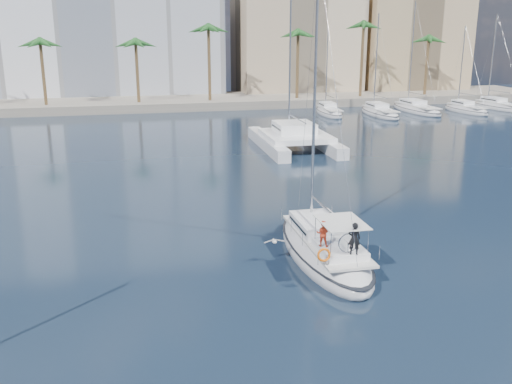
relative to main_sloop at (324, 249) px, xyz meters
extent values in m
plane|color=black|center=(-2.46, 0.48, -0.50)|extent=(160.00, 160.00, 0.00)
cube|color=gray|center=(-2.46, 61.48, 0.10)|extent=(120.00, 14.00, 1.20)
cube|color=white|center=(-14.46, 73.48, 13.50)|extent=(42.00, 16.00, 28.00)
cube|color=beige|center=(19.54, 70.48, 9.50)|extent=(20.00, 14.00, 20.00)
cube|color=tan|center=(39.54, 68.48, 8.50)|extent=(18.00, 12.00, 18.00)
cylinder|color=brown|center=(-2.46, 57.48, 4.75)|extent=(0.44, 0.44, 10.50)
sphere|color=#1F551F|center=(-2.46, 57.48, 10.00)|extent=(3.60, 3.60, 3.60)
cylinder|color=brown|center=(31.54, 57.48, 4.75)|extent=(0.44, 0.44, 10.50)
sphere|color=#1F551F|center=(31.54, 57.48, 10.00)|extent=(3.60, 3.60, 3.60)
ellipsoid|color=silver|center=(0.00, 0.01, -0.18)|extent=(3.41, 10.44, 2.16)
ellipsoid|color=black|center=(0.00, 0.01, 0.13)|extent=(3.45, 10.54, 0.18)
cube|color=silver|center=(0.00, -0.19, 0.64)|extent=(2.43, 7.83, 0.12)
cube|color=white|center=(0.01, 1.01, 1.00)|extent=(2.26, 3.43, 0.60)
cube|color=black|center=(0.01, 1.01, 1.02)|extent=(2.28, 3.02, 0.14)
cylinder|color=#B7BABF|center=(0.02, 2.21, 7.52)|extent=(0.15, 0.15, 13.65)
cylinder|color=#B7BABF|center=(0.00, 0.11, 2.20)|extent=(0.15, 4.21, 0.11)
cube|color=white|center=(-0.02, -2.19, 0.88)|extent=(2.00, 2.62, 0.36)
cube|color=silver|center=(-0.02, -2.29, 2.25)|extent=(2.00, 2.62, 0.04)
torus|color=silver|center=(-0.03, -3.19, 1.55)|extent=(0.96, 0.07, 0.96)
torus|color=#DF5D0B|center=(-1.31, -3.58, 1.25)|extent=(0.63, 0.20, 0.64)
imported|color=black|center=(0.18, -3.38, 1.82)|extent=(0.64, 0.51, 1.52)
imported|color=#B9351C|center=(-0.85, -2.08, 1.68)|extent=(0.75, 0.69, 1.25)
cube|color=silver|center=(3.88, 27.42, 0.05)|extent=(1.40, 13.15, 1.10)
cube|color=silver|center=(9.25, 27.34, 0.05)|extent=(1.40, 13.15, 1.10)
cube|color=white|center=(6.55, 26.72, 0.80)|extent=(6.08, 7.31, 0.50)
cube|color=white|center=(6.56, 27.38, 1.50)|extent=(3.67, 3.99, 1.00)
cube|color=black|center=(6.56, 27.38, 1.55)|extent=(3.68, 3.47, 0.18)
cylinder|color=#B7BABF|center=(6.59, 29.35, 9.76)|extent=(0.18, 0.18, 17.51)
ellipsoid|color=silver|center=(-2.61, 0.05, 0.64)|extent=(0.22, 0.42, 0.20)
sphere|color=silver|center=(-2.61, 0.25, 0.66)|extent=(0.11, 0.11, 0.11)
cube|color=gray|center=(-2.91, 0.05, 0.67)|extent=(0.48, 0.17, 0.11)
cube|color=gray|center=(-2.31, 0.05, 0.67)|extent=(0.48, 0.17, 0.11)
camera|label=1|loc=(-9.45, -25.67, 10.87)|focal=40.00mm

